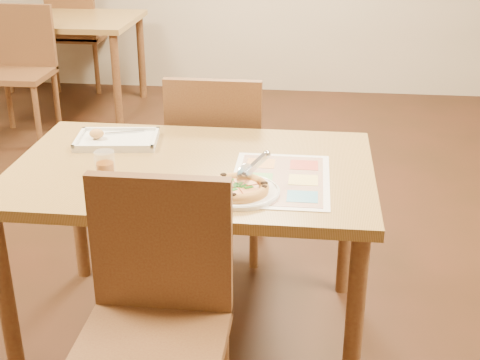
# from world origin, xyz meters

# --- Properties ---
(dining_table) EXTENTS (1.30, 0.85, 0.72)m
(dining_table) POSITION_xyz_m (0.00, 0.00, 0.63)
(dining_table) COLOR olive
(dining_table) RESTS_ON ground
(chair_near) EXTENTS (0.42, 0.42, 0.47)m
(chair_near) POSITION_xyz_m (0.00, -0.60, 0.57)
(chair_near) COLOR brown
(chair_near) RESTS_ON ground
(chair_far) EXTENTS (0.42, 0.42, 0.47)m
(chair_far) POSITION_xyz_m (-0.00, 0.60, 0.57)
(chair_far) COLOR brown
(chair_far) RESTS_ON ground
(bg_table) EXTENTS (1.30, 0.85, 0.72)m
(bg_table) POSITION_xyz_m (-1.60, 2.80, 0.63)
(bg_table) COLOR olive
(bg_table) RESTS_ON ground
(bg_chair_near) EXTENTS (0.42, 0.42, 0.47)m
(bg_chair_near) POSITION_xyz_m (-1.60, 2.20, 0.57)
(bg_chair_near) COLOR brown
(bg_chair_near) RESTS_ON ground
(bg_chair_far) EXTENTS (0.42, 0.42, 0.47)m
(bg_chair_far) POSITION_xyz_m (-1.60, 3.30, 0.57)
(bg_chair_far) COLOR brown
(bg_chair_far) RESTS_ON ground
(plate) EXTENTS (0.32, 0.32, 0.01)m
(plate) POSITION_xyz_m (0.20, -0.22, 0.73)
(plate) COLOR white
(plate) RESTS_ON dining_table
(pizza) EXTENTS (0.20, 0.20, 0.03)m
(pizza) POSITION_xyz_m (0.19, -0.23, 0.75)
(pizza) COLOR #E3984D
(pizza) RESTS_ON plate
(pizza_cutter) EXTENTS (0.10, 0.13, 0.09)m
(pizza_cutter) POSITION_xyz_m (0.24, -0.18, 0.80)
(pizza_cutter) COLOR silver
(pizza_cutter) RESTS_ON pizza
(appetizer_tray) EXTENTS (0.33, 0.25, 0.06)m
(appetizer_tray) POSITION_xyz_m (-0.34, 0.20, 0.73)
(appetizer_tray) COLOR silver
(appetizer_tray) RESTS_ON dining_table
(glass_tumbler) EXTENTS (0.07, 0.07, 0.09)m
(glass_tumbler) POSITION_xyz_m (-0.28, -0.12, 0.76)
(glass_tumbler) COLOR #773809
(glass_tumbler) RESTS_ON dining_table
(menu) EXTENTS (0.34, 0.47, 0.00)m
(menu) POSITION_xyz_m (0.33, -0.09, 0.72)
(menu) COLOR silver
(menu) RESTS_ON dining_table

